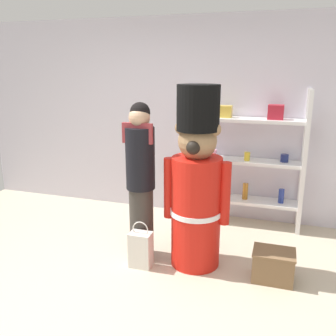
# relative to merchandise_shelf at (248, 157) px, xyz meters

# --- Properties ---
(ground_plane) EXTENTS (6.40, 6.40, 0.00)m
(ground_plane) POSITION_rel_merchandise_shelf_xyz_m (-0.76, -1.98, -0.88)
(ground_plane) COLOR beige
(back_wall) EXTENTS (6.40, 0.12, 2.60)m
(back_wall) POSITION_rel_merchandise_shelf_xyz_m (-0.76, 0.22, 0.42)
(back_wall) COLOR silver
(back_wall) RESTS_ON ground_plane
(merchandise_shelf) EXTENTS (1.38, 0.35, 1.73)m
(merchandise_shelf) POSITION_rel_merchandise_shelf_xyz_m (0.00, 0.00, 0.00)
(merchandise_shelf) COLOR white
(merchandise_shelf) RESTS_ON ground_plane
(teddy_bear_guard) EXTENTS (0.67, 0.51, 1.81)m
(teddy_bear_guard) POSITION_rel_merchandise_shelf_xyz_m (-0.38, -1.18, -0.05)
(teddy_bear_guard) COLOR red
(teddy_bear_guard) RESTS_ON ground_plane
(person_shopper) EXTENTS (0.31, 0.30, 1.64)m
(person_shopper) POSITION_rel_merchandise_shelf_xyz_m (-0.96, -1.20, -0.01)
(person_shopper) COLOR #38332D
(person_shopper) RESTS_ON ground_plane
(shopping_bag) EXTENTS (0.22, 0.16, 0.49)m
(shopping_bag) POSITION_rel_merchandise_shelf_xyz_m (-0.89, -1.42, -0.70)
(shopping_bag) COLOR silver
(shopping_bag) RESTS_ON ground_plane
(display_crate) EXTENTS (0.39, 0.29, 0.30)m
(display_crate) POSITION_rel_merchandise_shelf_xyz_m (0.40, -1.26, -0.74)
(display_crate) COLOR brown
(display_crate) RESTS_ON ground_plane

